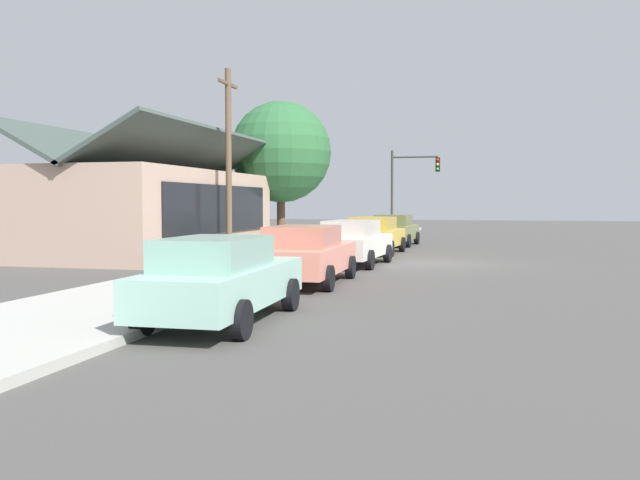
% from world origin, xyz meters
% --- Properties ---
extents(ground_plane, '(120.00, 120.00, 0.00)m').
position_xyz_m(ground_plane, '(0.00, 0.00, 0.00)').
color(ground_plane, '#4C4947').
extents(sidewalk_curb, '(60.00, 4.20, 0.16)m').
position_xyz_m(sidewalk_curb, '(0.00, 5.60, 0.08)').
color(sidewalk_curb, '#B2AFA8').
rests_on(sidewalk_curb, ground).
extents(car_seafoam, '(4.87, 2.03, 1.59)m').
position_xyz_m(car_seafoam, '(-13.00, 2.78, 0.82)').
color(car_seafoam, '#9ED1BC').
rests_on(car_seafoam, ground).
extents(car_coral, '(4.76, 2.11, 1.59)m').
position_xyz_m(car_coral, '(-7.04, 2.85, 0.82)').
color(car_coral, '#EA8C75').
rests_on(car_coral, ground).
extents(car_ivory, '(4.73, 2.17, 1.59)m').
position_xyz_m(car_ivory, '(-1.54, 2.66, 0.81)').
color(car_ivory, silver).
rests_on(car_ivory, ground).
extents(car_mustard, '(4.51, 2.24, 1.59)m').
position_xyz_m(car_mustard, '(3.90, 2.87, 0.82)').
color(car_mustard, gold).
rests_on(car_mustard, ground).
extents(car_olive, '(4.54, 2.17, 1.59)m').
position_xyz_m(car_olive, '(9.51, 2.79, 0.81)').
color(car_olive, olive).
rests_on(car_olive, ground).
extents(storefront_building, '(13.36, 6.36, 5.27)m').
position_xyz_m(storefront_building, '(1.52, 11.98, 1.90)').
color(storefront_building, tan).
rests_on(storefront_building, ground).
extents(shade_tree, '(5.37, 5.37, 7.57)m').
position_xyz_m(shade_tree, '(9.66, 8.94, 4.87)').
color(shade_tree, brown).
rests_on(shade_tree, ground).
extents(traffic_light_main, '(0.37, 2.79, 5.20)m').
position_xyz_m(traffic_light_main, '(14.02, 2.54, 3.49)').
color(traffic_light_main, '#383833').
rests_on(traffic_light_main, ground).
extents(utility_pole_wooden, '(1.80, 0.24, 7.50)m').
position_xyz_m(utility_pole_wooden, '(0.58, 8.20, 3.93)').
color(utility_pole_wooden, brown).
rests_on(utility_pole_wooden, ground).
extents(fire_hydrant_red, '(0.22, 0.22, 0.71)m').
position_xyz_m(fire_hydrant_red, '(2.25, 4.20, 0.50)').
color(fire_hydrant_red, red).
rests_on(fire_hydrant_red, sidewalk_curb).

